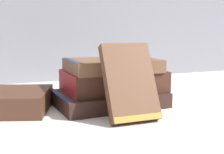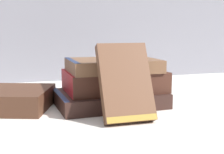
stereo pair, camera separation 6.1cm
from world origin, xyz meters
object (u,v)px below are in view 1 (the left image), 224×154
at_px(book_flat_bottom, 106,98).
at_px(reading_glasses, 60,93).
at_px(book_flat_middle, 111,81).
at_px(pocket_watch, 130,59).
at_px(book_flat_top, 110,65).
at_px(book_leaning_front, 130,85).

height_order(book_flat_bottom, reading_glasses, book_flat_bottom).
distance_m(book_flat_middle, reading_glasses, 0.21).
bearing_deg(book_flat_bottom, pocket_watch, -39.92).
bearing_deg(book_flat_top, reading_glasses, 113.36).
distance_m(book_flat_bottom, book_flat_middle, 0.04).
distance_m(book_leaning_front, pocket_watch, 0.11).
relative_size(book_flat_top, reading_glasses, 1.79).
relative_size(book_flat_bottom, reading_glasses, 2.21).
bearing_deg(pocket_watch, book_flat_bottom, 142.92).
bearing_deg(pocket_watch, book_flat_top, 139.60).
height_order(book_flat_middle, book_leaning_front, book_leaning_front).
bearing_deg(book_flat_middle, book_leaning_front, -96.20).
relative_size(book_flat_middle, reading_glasses, 2.01).
bearing_deg(pocket_watch, book_leaning_front, -114.42).
bearing_deg(book_leaning_front, book_flat_bottom, 90.94).
bearing_deg(pocket_watch, reading_glasses, 118.60).
bearing_deg(book_leaning_front, reading_glasses, 103.50).
height_order(book_flat_middle, reading_glasses, book_flat_middle).
height_order(book_flat_top, book_leaning_front, book_leaning_front).
xyz_separation_m(book_flat_top, pocket_watch, (0.04, -0.03, 0.02)).
xyz_separation_m(book_flat_bottom, book_flat_top, (0.01, -0.00, 0.08)).
xyz_separation_m(book_leaning_front, reading_glasses, (-0.07, 0.31, -0.07)).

